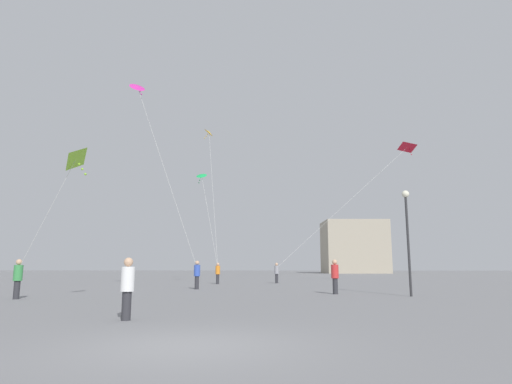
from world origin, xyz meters
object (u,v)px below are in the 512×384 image
Objects in this scene: kite_emerald_diamond at (202,176)px; kite_magenta_diamond at (138,88)px; person_in_grey at (277,272)px; kite_lime_delta at (75,160)px; person_in_white at (127,286)px; kite_amber_diamond at (209,134)px; person_in_red at (335,275)px; person_in_orange at (218,272)px; building_left_hall at (354,247)px; lamppost_west at (407,225)px; person_in_green at (18,277)px; kite_crimson_delta at (405,150)px; person_in_blue at (197,274)px.

kite_magenta_diamond is (-2.45, -10.56, 3.83)m from kite_emerald_diamond.
person_in_grey is 18.71m from kite_magenta_diamond.
person_in_grey is 22.55m from kite_lime_delta.
person_in_white is 0.12× the size of kite_amber_diamond.
kite_emerald_diamond is (-2.91, 26.05, 8.40)m from person_in_white.
kite_emerald_diamond is 0.68× the size of kite_magenta_diamond.
person_in_white is 13.54m from person_in_red.
kite_lime_delta is (-3.56, -18.43, 4.98)m from person_in_orange.
person_in_red is 0.13× the size of building_left_hall.
kite_lime_delta is 0.60× the size of kite_emerald_diamond.
lamppost_west reaches higher than person_in_red.
person_in_red is 0.21× the size of kite_emerald_diamond.
lamppost_west is at bearing -19.03° from kite_magenta_diamond.
lamppost_west is at bearing -85.46° from person_in_red.
kite_lime_delta is 20.31m from kite_emerald_diamond.
kite_lime_delta is 11.86m from kite_magenta_diamond.
lamppost_west is at bearing 14.94° from kite_lime_delta.
kite_emerald_diamond is (-1.78, 1.52, 8.36)m from person_in_orange.
building_left_hall reaches higher than person_in_green.
person_in_orange is 20.26m from kite_crimson_delta.
person_in_grey is at bearing -41.22° from person_in_blue.
kite_emerald_diamond is at bearing 153.62° from person_in_white.
kite_magenta_diamond reaches higher than kite_emerald_diamond.
lamppost_west is at bearing 101.71° from person_in_white.
kite_lime_delta is 0.37× the size of kite_amber_diamond.
kite_crimson_delta reaches higher than person_in_red.
kite_amber_diamond reaches higher than person_in_orange.
person_in_green is at bearing -104.55° from kite_magenta_diamond.
person_in_green is at bearing -166.85° from person_in_white.
person_in_red is 0.14× the size of kite_crimson_delta.
person_in_white is at bearing 178.75° from person_in_red.
person_in_red reaches higher than person_in_green.
lamppost_west is at bearing -43.79° from person_in_orange.
building_left_hall reaches higher than person_in_white.
kite_crimson_delta is (16.71, 11.94, 11.01)m from person_in_blue.
building_left_hall is (19.46, 83.81, 4.58)m from person_in_white.
person_in_red is (6.88, 11.66, 0.07)m from person_in_white.
kite_emerald_diamond is at bearing -173.74° from kite_crimson_delta.
person_in_green is 18.17m from lamppost_west.
kite_emerald_diamond reaches higher than person_in_orange.
person_in_orange is at bearing -109.15° from building_left_hall.
person_in_grey is (4.79, 1.92, 0.00)m from person_in_orange.
kite_magenta_diamond is (-2.35, -14.59, -1.33)m from kite_amber_diamond.
person_in_green is 0.13× the size of kite_amber_diamond.
kite_crimson_delta is 2.51× the size of lamppost_west.
kite_magenta_diamond reaches higher than building_left_hall.
person_in_blue is 19.49m from kite_amber_diamond.
person_in_blue is 0.35× the size of kite_lime_delta.
kite_magenta_diamond is at bearing -103.04° from kite_emerald_diamond.
person_in_orange is (-8.01, 12.87, -0.03)m from person_in_red.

